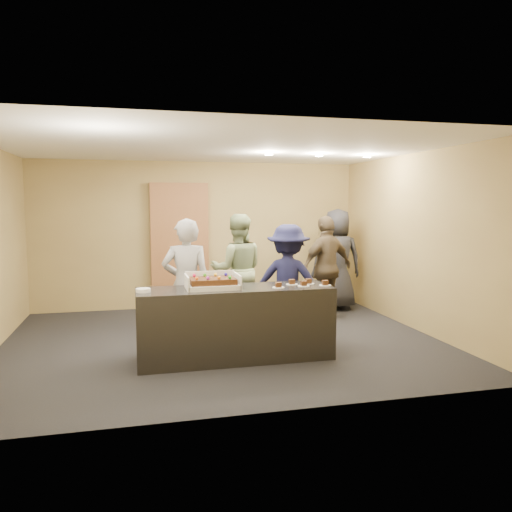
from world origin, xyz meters
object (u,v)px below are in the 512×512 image
storage_cabinet (180,246)px  person_sage_man (238,270)px  person_brown_extra (327,268)px  person_dark_suit (337,259)px  cake_box (212,285)px  serving_counter (235,323)px  person_navy_man (288,282)px  sheet_cake (213,281)px  plate_stack (143,290)px  person_server_grey (186,285)px

storage_cabinet → person_sage_man: (0.77, -1.53, -0.27)m
person_brown_extra → person_dark_suit: 0.81m
cake_box → serving_counter: bearing=-4.8°
person_navy_man → person_dark_suit: person_dark_suit is taller
person_navy_man → storage_cabinet: bearing=-36.9°
storage_cabinet → sheet_cake: size_ratio=4.21×
storage_cabinet → plate_stack: size_ratio=13.45×
cake_box → person_brown_extra: bearing=38.8°
storage_cabinet → plate_stack: 3.38m
storage_cabinet → person_server_grey: 2.75m
plate_stack → person_dark_suit: person_dark_suit is taller
person_server_grey → person_brown_extra: person_server_grey is taller
plate_stack → person_sage_man: bearing=49.9°
person_sage_man → person_dark_suit: size_ratio=0.96×
plate_stack → cake_box: bearing=4.8°
person_sage_man → person_dark_suit: person_dark_suit is taller
storage_cabinet → person_server_grey: (-0.16, -2.73, -0.28)m
person_server_grey → person_navy_man: (1.48, 0.27, -0.05)m
person_navy_man → serving_counter: bearing=65.2°
person_server_grey → sheet_cake: bearing=121.9°
sheet_cake → plate_stack: bearing=-176.8°
storage_cabinet → person_navy_man: bearing=-61.8°
person_navy_man → person_brown_extra: size_ratio=0.95×
person_navy_man → person_dark_suit: size_ratio=0.89×
person_sage_man → person_brown_extra: 1.54m
sheet_cake → person_server_grey: 0.60m
person_brown_extra → storage_cabinet: bearing=-51.4°
person_dark_suit → cake_box: bearing=51.3°
serving_counter → storage_cabinet: size_ratio=1.04×
plate_stack → storage_cabinet: bearing=77.6°
cake_box → plate_stack: cake_box is taller
serving_counter → person_brown_extra: (1.93, 1.80, 0.42)m
person_server_grey → person_sage_man: 1.52m
person_sage_man → person_dark_suit: 2.14m
serving_counter → person_sage_man: person_sage_man is taller
cake_box → sheet_cake: 0.06m
serving_counter → person_navy_man: (0.94, 0.80, 0.37)m
serving_counter → person_navy_man: bearing=40.2°
storage_cabinet → person_navy_man: storage_cabinet is taller
serving_counter → person_server_grey: size_ratio=1.38×
cake_box → plate_stack: bearing=-175.2°
person_sage_man → person_navy_man: person_sage_man is taller
person_server_grey → cake_box: bearing=123.0°
serving_counter → person_navy_man: person_navy_man is taller
storage_cabinet → person_sage_man: storage_cabinet is taller
person_navy_man → person_brown_extra: person_brown_extra is taller
person_navy_man → sheet_cake: bearing=58.0°
person_navy_man → cake_box: bearing=57.2°
storage_cabinet → sheet_cake: (0.10, -3.25, -0.16)m
person_sage_man → storage_cabinet: bearing=-55.5°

